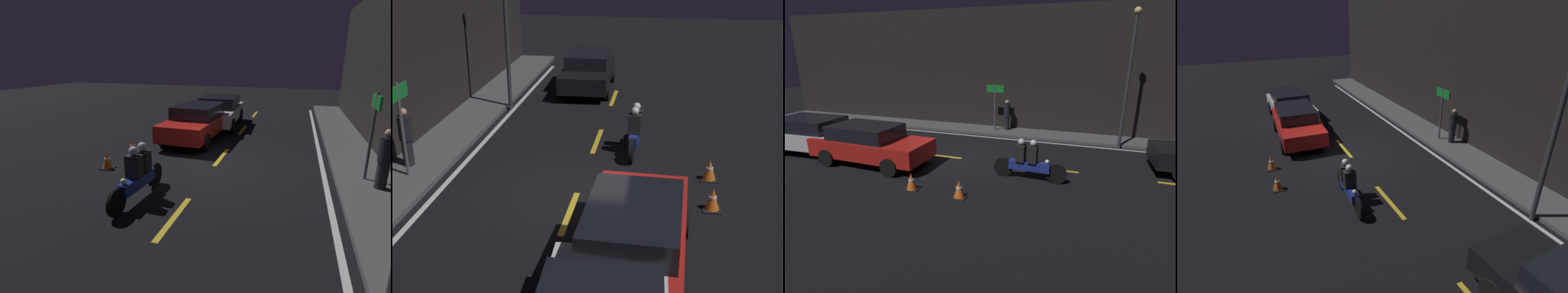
# 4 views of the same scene
# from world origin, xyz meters

# --- Properties ---
(ground_plane) EXTENTS (56.00, 56.00, 0.00)m
(ground_plane) POSITION_xyz_m (0.00, 0.00, 0.00)
(ground_plane) COLOR black
(raised_curb) EXTENTS (28.00, 1.61, 0.14)m
(raised_curb) POSITION_xyz_m (0.00, 4.39, 0.07)
(raised_curb) COLOR #4C4C4F
(raised_curb) RESTS_ON ground
(lane_dash_a) EXTENTS (2.00, 0.14, 0.01)m
(lane_dash_a) POSITION_xyz_m (-10.00, 0.00, 0.00)
(lane_dash_a) COLOR gold
(lane_dash_a) RESTS_ON ground
(lane_dash_b) EXTENTS (2.00, 0.14, 0.01)m
(lane_dash_b) POSITION_xyz_m (-5.50, 0.00, 0.00)
(lane_dash_b) COLOR gold
(lane_dash_b) RESTS_ON ground
(lane_dash_c) EXTENTS (2.00, 0.14, 0.01)m
(lane_dash_c) POSITION_xyz_m (-1.00, 0.00, 0.00)
(lane_dash_c) COLOR gold
(lane_dash_c) RESTS_ON ground
(lane_dash_d) EXTENTS (2.00, 0.14, 0.01)m
(lane_dash_d) POSITION_xyz_m (3.50, 0.00, 0.00)
(lane_dash_d) COLOR gold
(lane_dash_d) RESTS_ON ground
(lane_solid_kerb) EXTENTS (25.20, 0.14, 0.01)m
(lane_solid_kerb) POSITION_xyz_m (0.00, 3.33, 0.00)
(lane_solid_kerb) COLOR silver
(lane_solid_kerb) RESTS_ON ground
(sedan_white) EXTENTS (4.61, 2.16, 1.51)m
(sedan_white) POSITION_xyz_m (-6.06, -1.34, 0.81)
(sedan_white) COLOR silver
(sedan_white) RESTS_ON ground
(taxi_red) EXTENTS (4.55, 2.08, 1.49)m
(taxi_red) POSITION_xyz_m (-3.06, -1.58, 0.80)
(taxi_red) COLOR red
(taxi_red) RESTS_ON ground
(motorcycle) EXTENTS (2.45, 0.39, 1.40)m
(motorcycle) POSITION_xyz_m (2.87, -1.18, 0.65)
(motorcycle) COLOR black
(motorcycle) RESTS_ON ground
(traffic_cone_near) EXTENTS (0.41, 0.41, 0.55)m
(traffic_cone_near) POSITION_xyz_m (-0.36, -3.17, 0.27)
(traffic_cone_near) COLOR black
(traffic_cone_near) RESTS_ON ground
(traffic_cone_mid) EXTENTS (0.41, 0.41, 0.55)m
(traffic_cone_mid) POSITION_xyz_m (1.25, -3.18, 0.27)
(traffic_cone_mid) COLOR black
(traffic_cone_mid) RESTS_ON ground
(pedestrian) EXTENTS (0.34, 0.34, 1.57)m
(pedestrian) POSITION_xyz_m (0.65, 4.60, 0.94)
(pedestrian) COLOR black
(pedestrian) RESTS_ON raised_curb
(shop_sign) EXTENTS (0.90, 0.08, 2.40)m
(shop_sign) POSITION_xyz_m (0.07, 4.35, 1.83)
(shop_sign) COLOR #4C4C51
(shop_sign) RESTS_ON raised_curb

